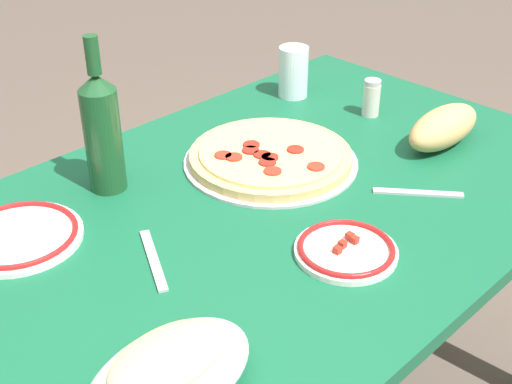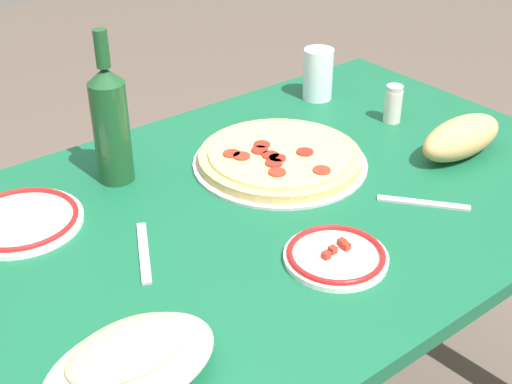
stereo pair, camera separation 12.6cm
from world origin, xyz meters
name	(u,v)px [view 1 (the left image)]	position (x,y,z in m)	size (l,w,h in m)	color
dining_table	(256,254)	(0.00, 0.00, 0.60)	(1.41, 0.85, 0.71)	#145938
pepperoni_pizza	(271,157)	(0.14, 0.09, 0.73)	(0.36, 0.36, 0.03)	#B7B7BC
baked_pasta_dish	(170,371)	(-0.40, -0.24, 0.75)	(0.24, 0.15, 0.08)	white
wine_bottle	(102,130)	(-0.15, 0.25, 0.83)	(0.07, 0.07, 0.30)	#194723
water_glass	(293,72)	(0.43, 0.30, 0.77)	(0.07, 0.07, 0.12)	silver
side_plate_near	(346,250)	(0.00, -0.21, 0.72)	(0.17, 0.17, 0.02)	white
side_plate_far	(18,236)	(-0.37, 0.21, 0.72)	(0.22, 0.22, 0.02)	white
bread_loaf	(443,127)	(0.46, -0.11, 0.75)	(0.22, 0.09, 0.08)	tan
spice_shaker	(371,98)	(0.47, 0.09, 0.76)	(0.04, 0.04, 0.09)	silver
fork_left	(152,259)	(-0.24, 0.00, 0.71)	(0.17, 0.02, 0.01)	#B7B7BC
fork_right	(418,193)	(0.25, -0.19, 0.71)	(0.17, 0.02, 0.01)	#B7B7BC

